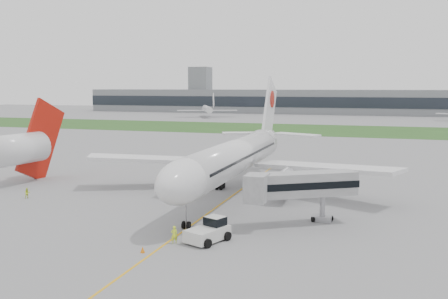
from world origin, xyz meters
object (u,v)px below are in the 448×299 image
(pushback_tug, at_px, (210,230))
(ground_crew_near, at_px, (174,235))
(airliner, at_px, (236,156))
(neighbor_aircraft, at_px, (19,148))
(jet_bridge, at_px, (297,185))

(pushback_tug, relative_size, ground_crew_near, 2.91)
(airliner, height_order, neighbor_aircraft, airliner)
(neighbor_aircraft, bearing_deg, ground_crew_near, -23.61)
(ground_crew_near, xyz_separation_m, neighbor_aircraft, (-36.86, 21.50, 4.94))
(jet_bridge, distance_m, ground_crew_near, 15.55)
(jet_bridge, xyz_separation_m, ground_crew_near, (-10.68, -10.67, -3.71))
(pushback_tug, relative_size, jet_bridge, 0.43)
(airliner, bearing_deg, ground_crew_near, -88.23)
(airliner, height_order, jet_bridge, airliner)
(pushback_tug, distance_m, ground_crew_near, 3.68)
(pushback_tug, height_order, ground_crew_near, pushback_tug)
(pushback_tug, bearing_deg, jet_bridge, 70.86)
(airliner, distance_m, jet_bridge, 18.39)
(airliner, bearing_deg, neighbor_aircraft, -174.43)
(jet_bridge, bearing_deg, ground_crew_near, -166.39)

